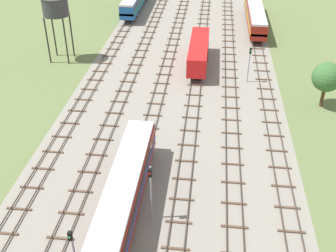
# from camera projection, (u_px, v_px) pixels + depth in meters

# --- Properties ---
(ground_plane) EXTENTS (480.00, 480.00, 0.00)m
(ground_plane) POSITION_uv_depth(u_px,v_px,m) (184.00, 59.00, 67.56)
(ground_plane) COLOR #5B6B3D
(ballast_bed) EXTENTS (28.78, 176.00, 0.01)m
(ballast_bed) POSITION_uv_depth(u_px,v_px,m) (184.00, 59.00, 67.55)
(ballast_bed) COLOR gray
(ballast_bed) RESTS_ON ground
(track_far_left) EXTENTS (2.40, 126.00, 0.29)m
(track_far_left) POSITION_uv_depth(u_px,v_px,m) (111.00, 52.00, 69.49)
(track_far_left) COLOR #47382D
(track_far_left) RESTS_ON ground
(track_left) EXTENTS (2.40, 126.00, 0.29)m
(track_left) POSITION_uv_depth(u_px,v_px,m) (140.00, 53.00, 69.02)
(track_left) COLOR #47382D
(track_left) RESTS_ON ground
(track_centre_left) EXTENTS (2.40, 126.00, 0.29)m
(track_centre_left) POSITION_uv_depth(u_px,v_px,m) (169.00, 55.00, 68.55)
(track_centre_left) COLOR #47382D
(track_centre_left) RESTS_ON ground
(track_centre) EXTENTS (2.40, 126.00, 0.29)m
(track_centre) POSITION_uv_depth(u_px,v_px,m) (199.00, 56.00, 68.08)
(track_centre) COLOR #47382D
(track_centre) RESTS_ON ground
(track_centre_right) EXTENTS (2.40, 126.00, 0.29)m
(track_centre_right) POSITION_uv_depth(u_px,v_px,m) (229.00, 57.00, 67.61)
(track_centre_right) COLOR #47382D
(track_centre_right) RESTS_ON ground
(track_right) EXTENTS (2.40, 126.00, 0.29)m
(track_right) POSITION_uv_depth(u_px,v_px,m) (260.00, 59.00, 67.15)
(track_right) COLOR #47382D
(track_right) RESTS_ON ground
(diesel_railcar_centre_left_nearest) EXTENTS (2.96, 20.50, 3.80)m
(diesel_railcar_centre_left_nearest) POSITION_uv_depth(u_px,v_px,m) (123.00, 195.00, 36.06)
(diesel_railcar_centre_left_nearest) COLOR maroon
(diesel_railcar_centre_left_nearest) RESTS_ON ground
(freight_boxcar_centre_near) EXTENTS (2.87, 14.00, 3.60)m
(freight_boxcar_centre_near) POSITION_uv_depth(u_px,v_px,m) (199.00, 51.00, 63.88)
(freight_boxcar_centre_near) COLOR red
(freight_boxcar_centre_near) RESTS_ON ground
(passenger_coach_right_mid) EXTENTS (2.96, 22.00, 3.80)m
(passenger_coach_right_mid) POSITION_uv_depth(u_px,v_px,m) (255.00, 13.00, 79.35)
(passenger_coach_right_mid) COLOR maroon
(passenger_coach_right_mid) RESTS_ON ground
(water_tower) EXTENTS (4.15, 4.15, 10.58)m
(water_tower) POSITION_uv_depth(u_px,v_px,m) (55.00, 6.00, 62.53)
(water_tower) COLOR #2D2826
(water_tower) RESTS_ON ground
(signal_post_nearest) EXTENTS (0.28, 0.47, 4.74)m
(signal_post_nearest) POSITION_uv_depth(u_px,v_px,m) (73.00, 246.00, 30.72)
(signal_post_nearest) COLOR gray
(signal_post_nearest) RESTS_ON ground
(signal_post_near) EXTENTS (0.28, 0.47, 5.88)m
(signal_post_near) POSITION_uv_depth(u_px,v_px,m) (151.00, 187.00, 35.29)
(signal_post_near) COLOR gray
(signal_post_near) RESTS_ON ground
(signal_post_mid) EXTENTS (0.28, 0.47, 5.42)m
(signal_post_mid) POSITION_uv_depth(u_px,v_px,m) (249.00, 60.00, 58.50)
(signal_post_mid) COLOR gray
(signal_post_mid) RESTS_ON ground
(lineside_tree_0) EXTENTS (3.81, 3.81, 6.14)m
(lineside_tree_0) POSITION_uv_depth(u_px,v_px,m) (327.00, 77.00, 52.15)
(lineside_tree_0) COLOR #4C331E
(lineside_tree_0) RESTS_ON ground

